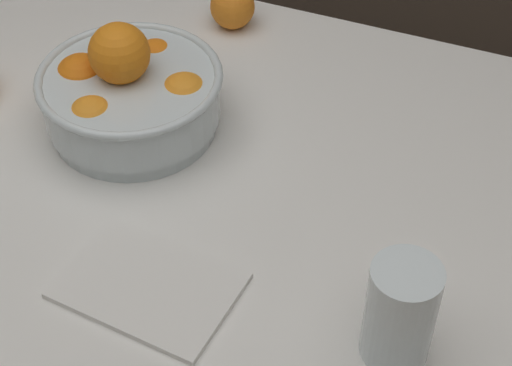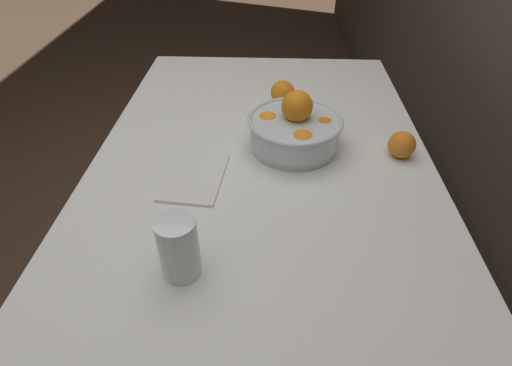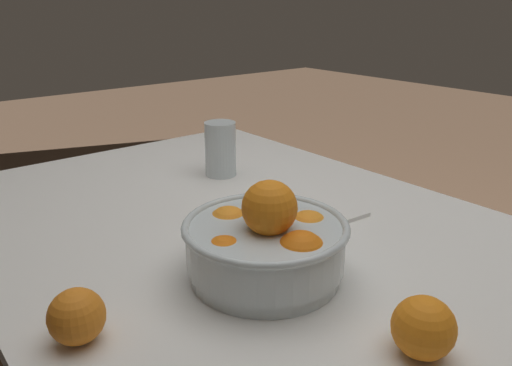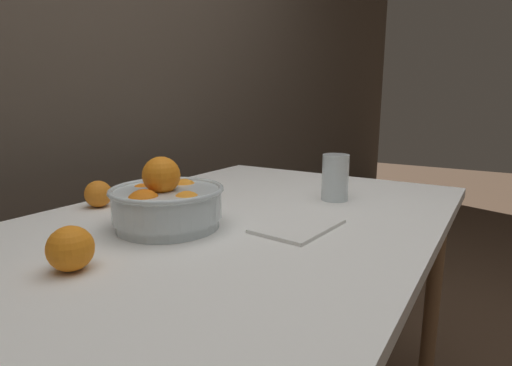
{
  "view_description": "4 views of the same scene",
  "coord_description": "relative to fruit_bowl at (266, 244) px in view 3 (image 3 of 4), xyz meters",
  "views": [
    {
      "loc": [
        0.42,
        -0.7,
        1.53
      ],
      "look_at": [
        0.14,
        -0.02,
        0.82
      ],
      "focal_mm": 60.0,
      "sensor_mm": 36.0,
      "label": 1
    },
    {
      "loc": [
        0.84,
        0.02,
        1.36
      ],
      "look_at": [
        0.13,
        -0.01,
        0.79
      ],
      "focal_mm": 28.0,
      "sensor_mm": 36.0,
      "label": 2
    },
    {
      "loc": [
        -0.6,
        0.52,
        1.15
      ],
      "look_at": [
        0.11,
        -0.06,
        0.81
      ],
      "focal_mm": 35.0,
      "sensor_mm": 36.0,
      "label": 3
    },
    {
      "loc": [
        -0.71,
        -0.54,
        1.03
      ],
      "look_at": [
        0.14,
        -0.01,
        0.82
      ],
      "focal_mm": 28.0,
      "sensor_mm": 36.0,
      "label": 4
    }
  ],
  "objects": [
    {
      "name": "juice_glass",
      "position": [
        0.44,
        -0.23,
        0.0
      ],
      "size": [
        0.08,
        0.08,
        0.13
      ],
      "color": "#F4A314",
      "rests_on": "dining_table"
    },
    {
      "name": "napkin",
      "position": [
        0.15,
        -0.25,
        -0.05
      ],
      "size": [
        0.21,
        0.16,
        0.01
      ],
      "primitive_type": "cube",
      "rotation": [
        0.0,
        0.0,
        -0.09
      ],
      "color": "white",
      "rests_on": "dining_table"
    },
    {
      "name": "orange_loose_near_bowl",
      "position": [
        -0.26,
        -0.03,
        -0.02
      ],
      "size": [
        0.08,
        0.08,
        0.08
      ],
      "primitive_type": "sphere",
      "color": "orange",
      "rests_on": "dining_table"
    },
    {
      "name": "dining_table",
      "position": [
        0.09,
        -0.08,
        -0.13
      ],
      "size": [
        1.46,
        0.9,
        0.75
      ],
      "color": "white",
      "rests_on": "ground_plane"
    },
    {
      "name": "orange_loose_front",
      "position": [
        0.03,
        0.28,
        -0.02
      ],
      "size": [
        0.07,
        0.07,
        0.07
      ],
      "primitive_type": "sphere",
      "color": "orange",
      "rests_on": "dining_table"
    },
    {
      "name": "fruit_bowl",
      "position": [
        0.0,
        0.0,
        0.0
      ],
      "size": [
        0.25,
        0.25,
        0.16
      ],
      "color": "silver",
      "rests_on": "dining_table"
    }
  ]
}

